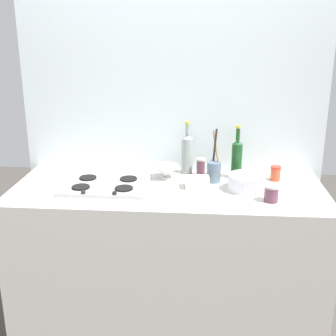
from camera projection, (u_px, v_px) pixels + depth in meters
name	position (u px, v px, depth m)	size (l,w,h in m)	color
ground_plane	(168.00, 319.00, 2.81)	(6.00, 6.00, 0.00)	#47423D
counter_block	(168.00, 257.00, 2.68)	(1.80, 0.70, 0.90)	beige
backsplash_panel	(173.00, 123.00, 2.80)	(1.90, 0.06, 2.40)	silver
stovetop_hob	(105.00, 185.00, 2.53)	(0.49, 0.35, 0.04)	#B2B2B7
plate_stack	(247.00, 182.00, 2.49)	(0.22, 0.21, 0.09)	white
wine_bottle_leftmost	(187.00, 153.00, 2.75)	(0.07, 0.07, 0.33)	gray
wine_bottle_mid_left	(237.00, 158.00, 2.66)	(0.06, 0.06, 0.33)	#19471E
mixing_bowl	(166.00, 171.00, 2.68)	(0.16, 0.16, 0.08)	white
butter_dish	(197.00, 182.00, 2.53)	(0.14, 0.09, 0.07)	silver
utensil_crock	(214.00, 170.00, 2.61)	(0.08, 0.08, 0.32)	slate
condiment_jar_front	(201.00, 167.00, 2.72)	(0.05, 0.05, 0.11)	#66384C
condiment_jar_rear	(275.00, 173.00, 2.64)	(0.06, 0.06, 0.09)	#C64C2D
condiment_jar_spare	(271.00, 193.00, 2.33)	(0.08, 0.08, 0.09)	#66384C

